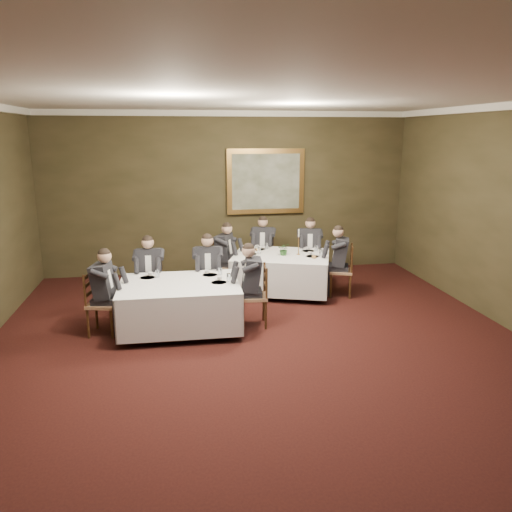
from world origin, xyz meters
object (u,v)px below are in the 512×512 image
object	(u,v)px
diner_sec_endright	(254,295)
chair_sec_endleft	(103,316)
centerpiece	(284,249)
chair_sec_endright	(254,308)
table_main	(281,270)
chair_sec_backleft	(151,295)
diner_sec_backleft	(150,282)
chair_main_endright	(341,281)
candlestick	(299,245)
diner_main_endleft	(224,265)
chair_sec_backright	(208,292)
diner_main_backright	(309,257)
chair_main_endleft	(223,276)
diner_sec_backright	(208,280)
chair_main_backleft	(263,265)
diner_main_backleft	(263,255)
diner_main_endright	(341,270)
chair_main_backright	(309,267)
painting	(266,181)
table_second	(180,302)
diner_sec_endleft	(103,302)

from	to	relation	value
diner_sec_endright	chair_sec_endleft	bearing A→B (deg)	94.46
centerpiece	chair_sec_endright	bearing A→B (deg)	-118.15
table_main	chair_sec_endleft	size ratio (longest dim) A/B	2.17
chair_sec_backleft	diner_sec_backleft	xyz separation A→B (m)	(-0.00, -0.01, 0.23)
chair_main_endright	candlestick	world-z (taller)	candlestick
diner_main_endleft	chair_sec_backright	bearing A→B (deg)	7.09
diner_main_backright	chair_main_endleft	bearing A→B (deg)	22.85
diner_sec_backright	chair_sec_backleft	bearing A→B (deg)	1.68
chair_main_backleft	chair_main_endright	xyz separation A→B (m)	(1.26, -1.41, 0.00)
diner_main_backright	candlestick	distance (m)	0.99
diner_main_backleft	chair_sec_backright	distance (m)	2.12
diner_main_backleft	chair_main_endright	xyz separation A→B (m)	(1.27, -1.40, -0.23)
diner_main_endright	chair_sec_backright	xyz separation A→B (m)	(-2.54, -0.27, -0.23)
chair_main_backright	painting	distance (m)	2.11
painting	chair_main_backright	bearing A→B (deg)	-51.74
table_second	diner_main_endleft	world-z (taller)	diner_main_endleft
table_second	chair_sec_backright	bearing A→B (deg)	61.78
diner_main_endleft	diner_sec_endright	size ratio (longest dim) A/B	1.00
chair_sec_endright	diner_sec_endleft	size ratio (longest dim) A/B	0.74
diner_main_backright	diner_main_endright	bearing A→B (deg)	118.75
chair_sec_backleft	chair_sec_endright	size ratio (longest dim) A/B	1.00
chair_main_backright	chair_main_endright	bearing A→B (deg)	118.94
chair_sec_backleft	diner_main_endright	bearing A→B (deg)	-172.71
diner_main_endright	chair_main_endleft	bearing A→B (deg)	90.44
chair_sec_endright	painting	bearing A→B (deg)	-8.35
diner_sec_backright	chair_sec_endleft	distance (m)	1.95
diner_main_backleft	chair_main_endleft	size ratio (longest dim) A/B	1.35
table_second	chair_main_backleft	xyz separation A→B (m)	(1.80, 2.63, -0.17)
chair_main_backright	chair_sec_backleft	xyz separation A→B (m)	(-3.23, -1.35, 0.00)
table_second	chair_sec_backleft	distance (m)	1.10
diner_sec_backright	diner_sec_endleft	xyz separation A→B (m)	(-1.69, -0.93, 0.00)
chair_sec_backright	diner_sec_endright	size ratio (longest dim) A/B	0.74
table_main	diner_main_endright	xyz separation A→B (m)	(1.08, -0.36, 0.06)
table_second	painting	xyz separation A→B (m)	(1.97, 3.28, 1.56)
chair_sec_endright	chair_main_endright	bearing A→B (deg)	-51.67
table_second	diner_sec_backleft	world-z (taller)	diner_sec_backleft
table_second	diner_sec_endleft	xyz separation A→B (m)	(-1.17, 0.01, 0.06)
candlestick	diner_main_backleft	bearing A→B (deg)	114.43
diner_main_backleft	centerpiece	xyz separation A→B (m)	(0.21, -1.09, 0.38)
diner_sec_endright	painting	bearing A→B (deg)	-8.54
diner_main_backleft	chair_sec_endright	size ratio (longest dim) A/B	1.35
chair_main_endleft	chair_sec_backright	bearing A→B (deg)	7.72
diner_sec_backright	diner_sec_endleft	bearing A→B (deg)	31.88
diner_sec_backright	diner_main_endleft	bearing A→B (deg)	-107.61
table_main	chair_main_endright	distance (m)	1.17
table_main	diner_main_endright	size ratio (longest dim) A/B	1.61
chair_sec_backleft	diner_sec_backright	size ratio (longest dim) A/B	0.74
diner_main_backright	candlestick	size ratio (longest dim) A/B	2.64
chair_main_endleft	diner_sec_backright	world-z (taller)	diner_sec_backright
painting	table_main	bearing A→B (deg)	-90.00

